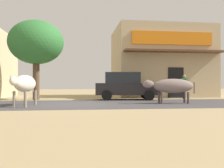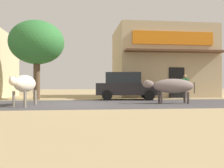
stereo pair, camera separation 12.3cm
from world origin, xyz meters
The scene contains 8 objects.
ground centered at (0.00, 0.00, 0.00)m, with size 80.00×80.00×0.00m, color tan.
asphalt_road centered at (0.00, 0.00, 0.00)m, with size 72.00×5.73×0.00m, color #454143.
storefront_right_club centered at (6.67, 7.43, 2.65)m, with size 7.15×6.29×5.29m.
roadside_tree centered at (-2.27, 3.61, 3.42)m, with size 3.27×3.27×4.76m.
parked_hatchback_car centered at (3.09, 3.10, 0.84)m, with size 3.93×2.33×1.64m.
cow_near_brown centered at (-1.98, -0.94, 0.94)m, with size 0.84×2.87×1.31m.
cow_far_dark centered at (4.73, -0.29, 0.84)m, with size 2.60×0.68×1.19m.
pedestrian_by_shop centered at (7.00, 3.52, 0.90)m, with size 0.42×0.61×1.54m.
Camera 2 is at (0.42, -11.98, 0.90)m, focal length 40.46 mm.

